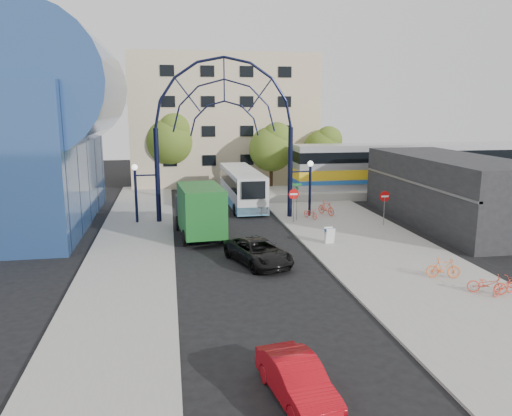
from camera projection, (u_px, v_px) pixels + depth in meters
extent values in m
plane|color=black|center=(258.00, 283.00, 24.56)|extent=(120.00, 120.00, 0.00)
cube|color=gray|center=(378.00, 251.00, 29.77)|extent=(8.00, 56.00, 0.12)
cube|color=gray|center=(131.00, 254.00, 29.24)|extent=(5.00, 50.00, 0.12)
cylinder|color=black|center=(157.00, 176.00, 36.52)|extent=(0.36, 0.36, 7.00)
cylinder|color=black|center=(290.00, 173.00, 38.22)|extent=(0.36, 0.36, 7.00)
cylinder|color=black|center=(136.00, 197.00, 36.55)|extent=(0.20, 0.20, 4.00)
cylinder|color=black|center=(310.00, 192.00, 38.79)|extent=(0.20, 0.20, 4.00)
sphere|color=white|center=(135.00, 167.00, 36.11)|extent=(0.44, 0.44, 0.44)
sphere|color=white|center=(310.00, 164.00, 38.35)|extent=(0.44, 0.44, 0.44)
cylinder|color=slate|center=(294.00, 207.00, 36.71)|extent=(0.06, 0.06, 2.20)
cylinder|color=red|center=(294.00, 194.00, 36.51)|extent=(0.80, 0.04, 0.80)
cube|color=white|center=(294.00, 194.00, 36.48)|extent=(0.55, 0.02, 0.12)
cylinder|color=slate|center=(384.00, 210.00, 35.83)|extent=(0.06, 0.06, 2.20)
cylinder|color=red|center=(385.00, 196.00, 35.63)|extent=(0.76, 0.04, 0.76)
cube|color=white|center=(385.00, 196.00, 35.60)|extent=(0.55, 0.02, 0.12)
cylinder|color=slate|center=(297.00, 202.00, 37.30)|extent=(0.05, 0.05, 2.80)
cube|color=#146626|center=(297.00, 185.00, 37.04)|extent=(0.70, 0.03, 0.18)
cube|color=#146626|center=(297.00, 188.00, 37.09)|extent=(0.03, 0.70, 0.18)
cube|color=white|center=(330.00, 236.00, 30.98)|extent=(0.55, 0.26, 0.99)
cube|color=white|center=(329.00, 235.00, 31.32)|extent=(0.55, 0.26, 0.99)
cube|color=#1E59A5|center=(330.00, 230.00, 31.09)|extent=(0.55, 0.42, 0.14)
cylinder|color=navy|center=(53.00, 85.00, 35.00)|extent=(9.00, 16.00, 9.00)
cube|color=black|center=(449.00, 190.00, 36.42)|extent=(6.00, 16.00, 5.00)
cube|color=#CBAE8D|center=(222.00, 120.00, 57.27)|extent=(20.00, 12.00, 14.00)
cube|color=gray|center=(418.00, 190.00, 49.10)|extent=(32.00, 5.00, 0.80)
cube|color=#B7B7BC|center=(420.00, 165.00, 48.60)|extent=(25.00, 3.00, 4.20)
cube|color=gold|center=(420.00, 171.00, 48.72)|extent=(25.10, 3.05, 0.90)
cube|color=black|center=(421.00, 155.00, 48.39)|extent=(25.05, 3.05, 1.00)
cube|color=#1E59A5|center=(419.00, 178.00, 48.86)|extent=(25.10, 3.05, 0.35)
cylinder|color=#382314|center=(271.00, 179.00, 50.41)|extent=(0.36, 0.36, 2.52)
sphere|color=#346019|center=(271.00, 149.00, 49.80)|extent=(4.48, 4.48, 4.48)
sphere|color=#346019|center=(277.00, 138.00, 49.37)|extent=(3.08, 3.08, 3.08)
cylinder|color=#382314|center=(171.00, 175.00, 52.54)|extent=(0.36, 0.36, 2.88)
sphere|color=#346019|center=(169.00, 141.00, 51.84)|extent=(5.12, 5.12, 5.12)
sphere|color=#346019|center=(174.00, 129.00, 51.38)|extent=(3.52, 3.52, 3.52)
cylinder|color=#382314|center=(322.00, 176.00, 53.38)|extent=(0.36, 0.36, 2.34)
sphere|color=#346019|center=(323.00, 149.00, 52.80)|extent=(4.16, 4.16, 4.16)
sphere|color=#346019|center=(329.00, 140.00, 52.39)|extent=(2.86, 2.86, 2.86)
cube|color=silver|center=(242.00, 186.00, 43.66)|extent=(2.66, 11.27, 2.83)
cube|color=#5190B5|center=(242.00, 199.00, 43.90)|extent=(2.69, 11.27, 0.68)
cube|color=black|center=(242.00, 179.00, 43.55)|extent=(2.71, 11.05, 0.88)
cube|color=black|center=(254.00, 190.00, 38.09)|extent=(1.85, 0.16, 1.37)
cube|color=black|center=(233.00, 178.00, 49.05)|extent=(2.34, 0.21, 1.56)
cylinder|color=black|center=(223.00, 193.00, 47.04)|extent=(0.29, 0.94, 0.94)
cylinder|color=black|center=(249.00, 192.00, 47.49)|extent=(0.29, 0.94, 0.94)
cylinder|color=black|center=(235.00, 209.00, 39.69)|extent=(0.29, 0.94, 0.94)
cylinder|color=black|center=(265.00, 208.00, 40.14)|extent=(0.29, 0.94, 0.94)
cube|color=black|center=(195.00, 212.00, 35.34)|extent=(2.65, 2.75, 2.35)
cube|color=black|center=(192.00, 202.00, 36.45)|extent=(2.14, 0.28, 1.07)
cube|color=#17571F|center=(201.00, 209.00, 32.13)|extent=(2.95, 5.10, 2.99)
cylinder|color=black|center=(178.00, 223.00, 34.86)|extent=(0.36, 1.04, 1.02)
cylinder|color=black|center=(213.00, 221.00, 35.47)|extent=(0.36, 1.04, 1.02)
cylinder|color=black|center=(185.00, 238.00, 30.92)|extent=(0.36, 1.04, 1.02)
cylinder|color=black|center=(224.00, 236.00, 31.53)|extent=(0.36, 1.04, 1.02)
imported|color=black|center=(258.00, 252.00, 27.41)|extent=(3.71, 5.40, 1.37)
imported|color=#9E0912|center=(297.00, 380.00, 14.68)|extent=(1.95, 4.02, 1.27)
imported|color=#FF4333|center=(311.00, 213.00, 38.04)|extent=(1.09, 1.63, 0.81)
imported|color=#ED452F|center=(326.00, 208.00, 39.27)|extent=(1.23, 1.90, 1.11)
imported|color=#E0462C|center=(487.00, 284.00, 22.78)|extent=(1.80, 1.31, 0.90)
imported|color=orange|center=(444.00, 268.00, 24.86)|extent=(1.75, 0.92, 1.01)
imported|color=red|center=(504.00, 286.00, 22.63)|extent=(1.64, 1.07, 0.82)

